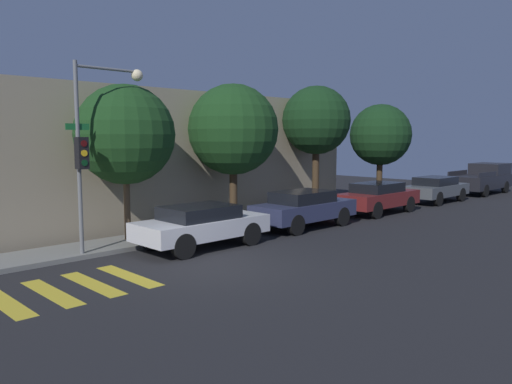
% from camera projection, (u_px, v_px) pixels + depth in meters
% --- Properties ---
extents(ground_plane, '(60.00, 60.00, 0.00)m').
position_uv_depth(ground_plane, '(211.00, 267.00, 13.44)').
color(ground_plane, black).
extents(sidewalk, '(26.00, 1.89, 0.14)m').
position_uv_depth(sidewalk, '(131.00, 242.00, 16.37)').
color(sidewalk, slate).
rests_on(sidewalk, ground).
extents(building_row, '(26.00, 6.00, 5.32)m').
position_uv_depth(building_row, '(70.00, 159.00, 19.18)').
color(building_row, gray).
rests_on(building_row, ground).
extents(crosswalk, '(3.38, 2.60, 0.00)m').
position_uv_depth(crosswalk, '(72.00, 288.00, 11.57)').
color(crosswalk, gold).
rests_on(crosswalk, ground).
extents(traffic_light_pole, '(2.49, 0.56, 5.64)m').
position_uv_depth(traffic_light_pole, '(94.00, 133.00, 14.37)').
color(traffic_light_pole, slate).
rests_on(traffic_light_pole, ground).
extents(sedan_near_corner, '(4.31, 1.89, 1.36)m').
position_uv_depth(sedan_near_corner, '(201.00, 224.00, 15.77)').
color(sedan_near_corner, silver).
rests_on(sedan_near_corner, ground).
extents(sedan_middle, '(4.48, 1.78, 1.44)m').
position_uv_depth(sedan_middle, '(304.00, 208.00, 19.27)').
color(sedan_middle, '#2D3351').
rests_on(sedan_middle, ground).
extents(sedan_far_end, '(4.57, 1.77, 1.44)m').
position_uv_depth(sedan_far_end, '(378.00, 197.00, 22.95)').
color(sedan_far_end, maroon).
rests_on(sedan_far_end, ground).
extents(sedan_tail_of_row, '(4.45, 1.80, 1.40)m').
position_uv_depth(sedan_tail_of_row, '(436.00, 188.00, 26.96)').
color(sedan_tail_of_row, '#4C5156').
rests_on(sedan_tail_of_row, ground).
extents(pickup_truck, '(5.25, 2.07, 1.86)m').
position_uv_depth(pickup_truck, '(483.00, 178.00, 31.36)').
color(pickup_truck, black).
rests_on(pickup_truck, ground).
extents(tree_near_corner, '(3.24, 3.24, 5.21)m').
position_uv_depth(tree_near_corner, '(125.00, 135.00, 16.13)').
color(tree_near_corner, brown).
rests_on(tree_near_corner, ground).
extents(tree_midblock, '(3.53, 3.53, 5.57)m').
position_uv_depth(tree_midblock, '(233.00, 130.00, 19.37)').
color(tree_midblock, '#42301E').
rests_on(tree_midblock, ground).
extents(tree_far_end, '(3.14, 3.14, 5.86)m').
position_uv_depth(tree_far_end, '(316.00, 121.00, 22.89)').
color(tree_far_end, '#42301E').
rests_on(tree_far_end, ground).
extents(tree_behind_truck, '(3.28, 3.28, 5.29)m').
position_uv_depth(tree_behind_truck, '(380.00, 135.00, 26.78)').
color(tree_behind_truck, '#42301E').
rests_on(tree_behind_truck, ground).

